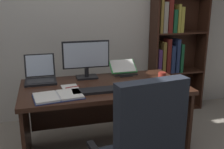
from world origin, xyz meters
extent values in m
cube|color=beige|center=(0.00, 1.99, 1.41)|extent=(4.98, 0.12, 2.82)
cube|color=#381E14|center=(0.04, 0.92, 0.72)|extent=(1.59, 0.82, 0.04)
cube|color=#381E14|center=(-0.72, 0.92, 0.35)|extent=(0.03, 0.76, 0.70)
cube|color=#381E14|center=(0.80, 0.92, 0.35)|extent=(0.03, 0.76, 0.70)
cube|color=#381E14|center=(0.04, 1.30, 0.38)|extent=(1.47, 0.03, 0.49)
cube|color=#381E14|center=(0.93, 1.77, 1.11)|extent=(0.02, 0.27, 2.22)
cube|color=#381E14|center=(1.67, 1.77, 1.11)|extent=(0.02, 0.27, 2.22)
cube|color=#381E14|center=(1.30, 1.90, 1.11)|extent=(0.76, 0.01, 2.22)
cube|color=#381E14|center=(1.30, 1.77, 0.01)|extent=(0.71, 0.25, 0.02)
cube|color=maroon|center=(0.98, 1.75, 0.18)|extent=(0.04, 0.19, 0.32)
cube|color=olive|center=(1.05, 1.74, 0.22)|extent=(0.06, 0.18, 0.40)
cube|color=navy|center=(1.10, 1.74, 0.17)|extent=(0.03, 0.17, 0.30)
cube|color=olive|center=(1.15, 1.73, 0.22)|extent=(0.04, 0.16, 0.40)
cube|color=gold|center=(1.20, 1.73, 0.20)|extent=(0.04, 0.17, 0.35)
cube|color=#381E14|center=(1.30, 1.77, 0.56)|extent=(0.71, 0.25, 0.02)
cube|color=#512D66|center=(0.99, 1.75, 0.74)|extent=(0.05, 0.20, 0.33)
cube|color=olive|center=(1.05, 1.75, 0.79)|extent=(0.04, 0.20, 0.43)
cube|color=maroon|center=(1.11, 1.73, 0.81)|extent=(0.05, 0.15, 0.47)
cube|color=navy|center=(1.18, 1.73, 0.76)|extent=(0.06, 0.16, 0.37)
cube|color=navy|center=(1.25, 1.73, 0.80)|extent=(0.05, 0.16, 0.46)
cube|color=#195633|center=(1.31, 1.74, 0.77)|extent=(0.04, 0.18, 0.39)
cube|color=#381E14|center=(1.30, 1.77, 1.11)|extent=(0.71, 0.25, 0.02)
cube|color=olive|center=(0.98, 1.75, 1.34)|extent=(0.04, 0.21, 0.44)
cube|color=gray|center=(1.04, 1.73, 1.32)|extent=(0.06, 0.16, 0.40)
cube|color=maroon|center=(1.11, 1.75, 1.36)|extent=(0.06, 0.20, 0.47)
cube|color=#195633|center=(1.18, 1.75, 1.27)|extent=(0.05, 0.20, 0.30)
cube|color=gold|center=(1.23, 1.73, 1.30)|extent=(0.04, 0.16, 0.37)
cube|color=gold|center=(1.28, 1.75, 1.29)|extent=(0.05, 0.20, 0.33)
cube|color=#232833|center=(0.10, -0.08, 0.75)|extent=(0.48, 0.16, 0.65)
cube|color=black|center=(0.35, 0.16, 0.51)|extent=(0.10, 0.39, 0.04)
cube|color=black|center=(-0.08, 1.20, 0.75)|extent=(0.22, 0.16, 0.02)
cylinder|color=black|center=(-0.08, 1.20, 0.80)|extent=(0.04, 0.04, 0.09)
cube|color=black|center=(-0.08, 1.21, 0.99)|extent=(0.49, 0.02, 0.29)
cube|color=silver|center=(-0.08, 1.19, 0.99)|extent=(0.46, 0.00, 0.26)
cube|color=black|center=(-0.56, 1.16, 0.75)|extent=(0.31, 0.26, 0.02)
cube|color=#2D2D30|center=(-0.56, 1.14, 0.76)|extent=(0.26, 0.14, 0.00)
cube|color=black|center=(-0.56, 1.32, 0.88)|extent=(0.31, 0.07, 0.24)
cube|color=silver|center=(-0.56, 1.32, 0.88)|extent=(0.28, 0.06, 0.21)
cube|color=black|center=(-0.08, 0.74, 0.75)|extent=(0.42, 0.15, 0.02)
ellipsoid|color=black|center=(0.22, 0.74, 0.76)|extent=(0.06, 0.10, 0.04)
cube|color=black|center=(0.34, 1.18, 0.74)|extent=(0.14, 0.12, 0.01)
cube|color=black|center=(0.34, 1.13, 0.75)|extent=(0.26, 0.01, 0.01)
cube|color=green|center=(0.34, 1.27, 0.82)|extent=(0.29, 0.18, 0.12)
cube|color=silver|center=(0.34, 1.27, 0.83)|extent=(0.27, 0.17, 0.11)
cube|color=navy|center=(-0.52, 0.68, 0.74)|extent=(0.24, 0.29, 0.01)
cube|color=navy|center=(-0.32, 0.71, 0.74)|extent=(0.24, 0.29, 0.01)
cube|color=silver|center=(-0.52, 0.68, 0.75)|extent=(0.22, 0.28, 0.02)
cube|color=silver|center=(-0.32, 0.71, 0.75)|extent=(0.22, 0.28, 0.02)
cylinder|color=#B7B7BC|center=(-0.42, 0.69, 0.75)|extent=(0.05, 0.24, 0.02)
cube|color=silver|center=(-0.29, 0.90, 0.74)|extent=(0.17, 0.22, 0.01)
cylinder|color=maroon|center=(-0.27, 0.90, 0.75)|extent=(0.14, 0.04, 0.01)
cylinder|color=maroon|center=(0.64, 0.89, 0.78)|extent=(0.08, 0.08, 0.09)
camera|label=1|loc=(-0.53, -1.45, 1.53)|focal=41.95mm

